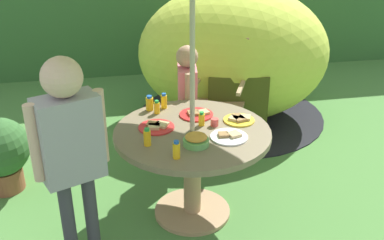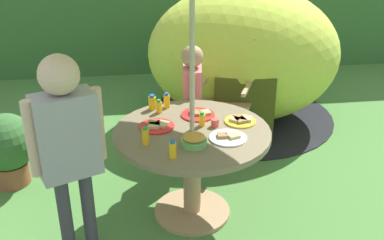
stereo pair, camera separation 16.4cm
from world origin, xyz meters
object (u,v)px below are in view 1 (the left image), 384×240
(plate_mid_left, at_px, (156,126))
(juice_bottle_near_left, at_px, (157,107))
(juice_bottle_center_front, at_px, (202,119))
(juice_bottle_mid_right, at_px, (164,101))
(potted_plant, at_px, (0,151))
(plate_center_back, at_px, (197,114))
(wooden_chair, at_px, (221,90))
(child_in_grey_shirt, at_px, (70,139))
(juice_bottle_back_edge, at_px, (150,103))
(plate_near_right, at_px, (239,119))
(snack_bowl, at_px, (196,140))
(dome_tent, at_px, (233,54))
(juice_bottle_front_edge, at_px, (147,137))
(juice_bottle_far_left, at_px, (176,150))
(cup_near, at_px, (215,122))
(garden_table, at_px, (192,151))
(child_in_pink_shirt, at_px, (187,90))
(plate_far_right, at_px, (229,136))

(plate_mid_left, bearing_deg, juice_bottle_near_left, 82.06)
(juice_bottle_center_front, bearing_deg, juice_bottle_mid_right, 121.80)
(potted_plant, relative_size, plate_center_back, 2.48)
(juice_bottle_mid_right, bearing_deg, potted_plant, 171.82)
(wooden_chair, distance_m, child_in_grey_shirt, 1.91)
(plate_mid_left, distance_m, juice_bottle_back_edge, 0.33)
(plate_near_right, bearing_deg, juice_bottle_back_edge, 153.02)
(snack_bowl, bearing_deg, dome_tent, 67.78)
(wooden_chair, relative_size, dome_tent, 0.44)
(juice_bottle_front_edge, bearing_deg, wooden_chair, 55.93)
(juice_bottle_far_left, bearing_deg, dome_tent, 65.56)
(juice_bottle_center_front, bearing_deg, wooden_chair, 67.83)
(plate_center_back, distance_m, cup_near, 0.22)
(garden_table, distance_m, child_in_pink_shirt, 0.81)
(juice_bottle_center_front, xyz_separation_m, juice_bottle_front_edge, (-0.42, -0.23, 0.01))
(plate_center_back, distance_m, juice_bottle_front_edge, 0.58)
(juice_bottle_far_left, relative_size, juice_bottle_back_edge, 1.02)
(plate_near_right, distance_m, juice_bottle_front_edge, 0.75)
(cup_near, bearing_deg, juice_bottle_far_left, -130.10)
(plate_center_back, bearing_deg, child_in_pink_shirt, 87.31)
(child_in_grey_shirt, bearing_deg, plate_far_right, -12.98)
(potted_plant, height_order, plate_near_right, plate_near_right)
(juice_bottle_far_left, bearing_deg, juice_bottle_back_edge, 96.36)
(plate_far_right, height_order, juice_bottle_front_edge, juice_bottle_front_edge)
(plate_near_right, bearing_deg, juice_bottle_mid_right, 146.44)
(juice_bottle_back_edge, bearing_deg, snack_bowl, -69.11)
(garden_table, bearing_deg, child_in_pink_shirt, 82.29)
(child_in_pink_shirt, xyz_separation_m, juice_bottle_center_front, (-0.02, -0.72, 0.06))
(dome_tent, xyz_separation_m, juice_bottle_far_left, (-0.95, -2.10, 0.05))
(juice_bottle_center_front, distance_m, juice_bottle_mid_right, 0.43)
(dome_tent, bearing_deg, potted_plant, -142.63)
(dome_tent, bearing_deg, plate_near_right, -92.84)
(plate_far_right, height_order, juice_bottle_center_front, juice_bottle_center_front)
(potted_plant, distance_m, juice_bottle_back_edge, 1.30)
(child_in_pink_shirt, xyz_separation_m, juice_bottle_mid_right, (-0.25, -0.35, 0.06))
(potted_plant, relative_size, juice_bottle_near_left, 5.96)
(child_in_grey_shirt, bearing_deg, juice_bottle_center_front, 1.72)
(juice_bottle_near_left, bearing_deg, juice_bottle_far_left, -86.87)
(potted_plant, xyz_separation_m, juice_bottle_back_edge, (1.21, -0.21, 0.41))
(plate_mid_left, distance_m, juice_bottle_mid_right, 0.36)
(plate_far_right, xyz_separation_m, cup_near, (-0.06, 0.20, 0.02))
(plate_center_back, bearing_deg, wooden_chair, 63.47)
(snack_bowl, bearing_deg, child_in_pink_shirt, 82.99)
(child_in_pink_shirt, relative_size, cup_near, 19.76)
(plate_mid_left, xyz_separation_m, juice_bottle_near_left, (0.04, 0.25, 0.04))
(child_in_pink_shirt, xyz_separation_m, plate_center_back, (-0.03, -0.54, 0.02))
(plate_center_back, relative_size, juice_bottle_mid_right, 2.10)
(potted_plant, bearing_deg, child_in_grey_shirt, -55.55)
(juice_bottle_mid_right, xyz_separation_m, juice_bottle_front_edge, (-0.19, -0.59, 0.00))
(wooden_chair, bearing_deg, plate_near_right, -71.63)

